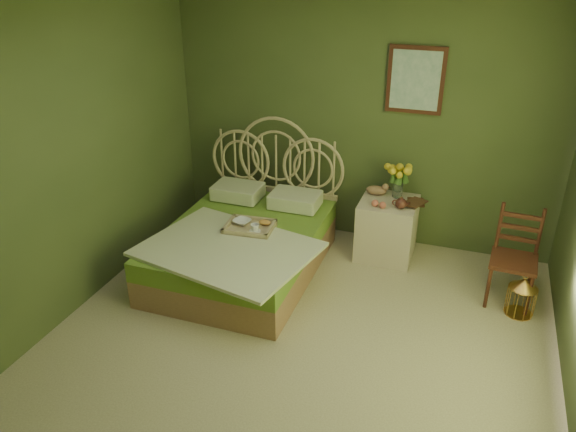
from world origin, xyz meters
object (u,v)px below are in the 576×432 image
at_px(nightstand, 388,223).
at_px(birdcage, 521,297).
at_px(chair, 515,250).
at_px(bed, 245,242).

height_order(nightstand, birdcage, nightstand).
bearing_deg(nightstand, birdcage, -26.43).
distance_m(nightstand, chair, 1.27).
relative_size(nightstand, chair, 1.18).
relative_size(chair, birdcage, 2.46).
bearing_deg(chair, birdcage, -62.90).
xyz_separation_m(chair, birdcage, (0.10, -0.24, -0.32)).
bearing_deg(bed, chair, 7.51).
distance_m(bed, nightstand, 1.47).
bearing_deg(nightstand, bed, -150.00).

